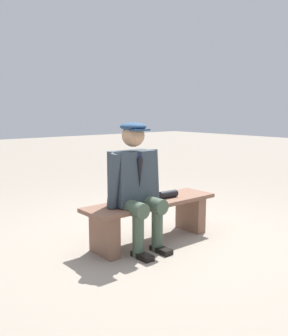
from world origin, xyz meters
name	(u,v)px	position (x,y,z in m)	size (l,w,h in m)	color
ground_plane	(151,241)	(0.00, 0.00, 0.00)	(30.00, 30.00, 0.00)	gray
bench	(151,214)	(0.00, 0.00, 0.29)	(1.51, 0.42, 0.44)	brown
seated_man	(136,181)	(0.25, 0.06, 0.68)	(0.60, 0.54, 1.25)	#333D47
rolled_magazine	(168,194)	(-0.21, 0.03, 0.48)	(0.08, 0.08, 0.22)	black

